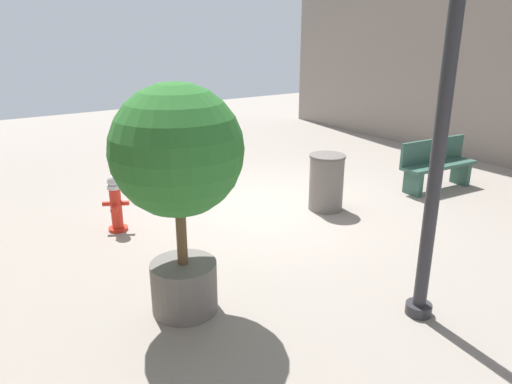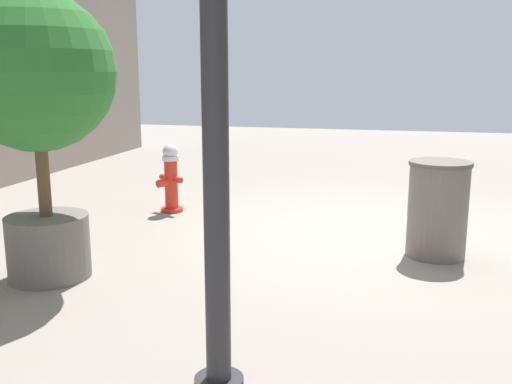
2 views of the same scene
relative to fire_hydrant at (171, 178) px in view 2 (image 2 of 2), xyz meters
name	(u,v)px [view 2 (image 2 of 2)]	position (x,y,z in m)	size (l,w,h in m)	color
ground_plane	(369,233)	(-2.57, 0.41, -0.44)	(23.40, 23.40, 0.00)	gray
fire_hydrant	(171,178)	(0.00, 0.00, 0.00)	(0.38, 0.36, 0.89)	red
planter_tree	(37,92)	(0.12, 2.56, 1.19)	(1.34, 1.34, 2.47)	slate
trash_bin	(438,209)	(-3.25, 1.09, 0.03)	(0.60, 0.60, 0.95)	slate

